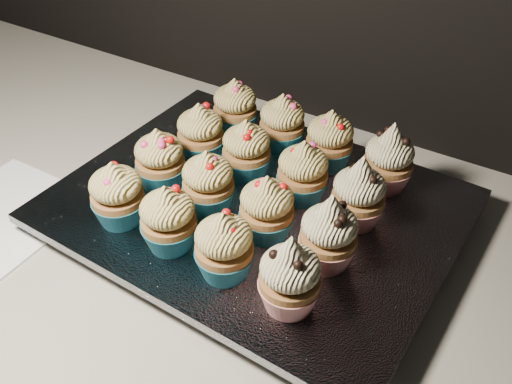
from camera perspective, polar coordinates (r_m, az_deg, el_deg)
cabinet at (r=1.15m, az=-9.08°, el=-18.28°), size 2.40×0.60×0.86m
worktop at (r=0.81m, az=-12.24°, el=-0.73°), size 2.44×0.64×0.04m
napkin at (r=0.80m, az=-23.65°, el=-1.98°), size 0.17×0.17×0.00m
baking_tray at (r=0.72m, az=0.00°, el=-2.41°), size 0.45×0.35×0.02m
foil_lining at (r=0.71m, az=0.00°, el=-1.38°), size 0.49×0.39×0.01m
cupcake_0 at (r=0.67m, az=-13.72°, el=-0.27°), size 0.06×0.06×0.08m
cupcake_1 at (r=0.63m, az=-8.77°, el=-2.72°), size 0.06×0.06×0.08m
cupcake_2 at (r=0.59m, az=-3.21°, el=-5.49°), size 0.06×0.06×0.08m
cupcake_3 at (r=0.56m, az=3.41°, el=-8.49°), size 0.06×0.06×0.10m
cupcake_4 at (r=0.72m, az=-9.59°, el=3.15°), size 0.06×0.06×0.08m
cupcake_5 at (r=0.68m, az=-4.81°, el=0.92°), size 0.06×0.06×0.08m
cupcake_6 at (r=0.64m, az=1.09°, el=-1.70°), size 0.06×0.06×0.08m
cupcake_7 at (r=0.61m, az=7.29°, el=-4.21°), size 0.06×0.06×0.10m
cupcake_8 at (r=0.76m, az=-5.58°, el=5.82°), size 0.06×0.06×0.08m
cupcake_9 at (r=0.73m, az=-0.97°, el=4.16°), size 0.06×0.06×0.08m
cupcake_10 at (r=0.69m, az=4.69°, el=1.94°), size 0.06×0.06×0.08m
cupcake_11 at (r=0.66m, az=10.21°, el=-0.27°), size 0.06×0.06×0.10m
cupcake_12 at (r=0.82m, az=-2.10°, el=8.41°), size 0.06×0.06×0.08m
cupcake_13 at (r=0.78m, az=2.63°, el=6.82°), size 0.06×0.06×0.08m
cupcake_14 at (r=0.75m, az=7.37°, el=5.11°), size 0.06×0.06×0.08m
cupcake_15 at (r=0.72m, az=13.11°, el=3.13°), size 0.06×0.06×0.10m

